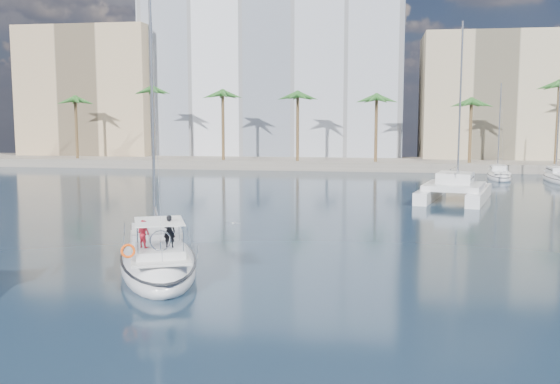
# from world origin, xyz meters

# --- Properties ---
(ground) EXTENTS (160.00, 160.00, 0.00)m
(ground) POSITION_xyz_m (0.00, 0.00, 0.00)
(ground) COLOR black
(ground) RESTS_ON ground
(quay) EXTENTS (120.00, 14.00, 1.20)m
(quay) POSITION_xyz_m (0.00, 61.00, 0.60)
(quay) COLOR gray
(quay) RESTS_ON ground
(building_modern) EXTENTS (42.00, 16.00, 28.00)m
(building_modern) POSITION_xyz_m (-12.00, 73.00, 14.00)
(building_modern) COLOR silver
(building_modern) RESTS_ON ground
(building_tan_left) EXTENTS (22.00, 14.00, 22.00)m
(building_tan_left) POSITION_xyz_m (-42.00, 69.00, 11.00)
(building_tan_left) COLOR tan
(building_tan_left) RESTS_ON ground
(building_beige) EXTENTS (20.00, 14.00, 20.00)m
(building_beige) POSITION_xyz_m (22.00, 70.00, 10.00)
(building_beige) COLOR tan
(building_beige) RESTS_ON ground
(palm_left) EXTENTS (3.60, 3.60, 12.30)m
(palm_left) POSITION_xyz_m (-34.00, 57.00, 10.28)
(palm_left) COLOR brown
(palm_left) RESTS_ON ground
(palm_centre) EXTENTS (3.60, 3.60, 12.30)m
(palm_centre) POSITION_xyz_m (0.00, 57.00, 10.28)
(palm_centre) COLOR brown
(palm_centre) RESTS_ON ground
(main_sloop) EXTENTS (7.85, 12.14, 17.24)m
(main_sloop) POSITION_xyz_m (-5.46, -2.37, 0.53)
(main_sloop) COLOR silver
(main_sloop) RESTS_ON ground
(catamaran) EXTENTS (8.08, 12.06, 16.22)m
(catamaran) POSITION_xyz_m (12.36, 26.67, 1.12)
(catamaran) COLOR silver
(catamaran) RESTS_ON ground
(seagull) EXTENTS (0.93, 0.40, 0.17)m
(seagull) POSITION_xyz_m (-3.46, 5.74, 1.00)
(seagull) COLOR silver
(seagull) RESTS_ON ground
(moored_yacht_a) EXTENTS (3.37, 9.52, 11.90)m
(moored_yacht_a) POSITION_xyz_m (20.00, 47.00, 0.00)
(moored_yacht_a) COLOR silver
(moored_yacht_a) RESTS_ON ground
(moored_yacht_b) EXTENTS (3.32, 10.83, 13.72)m
(moored_yacht_b) POSITION_xyz_m (26.50, 45.00, 0.00)
(moored_yacht_b) COLOR silver
(moored_yacht_b) RESTS_ON ground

